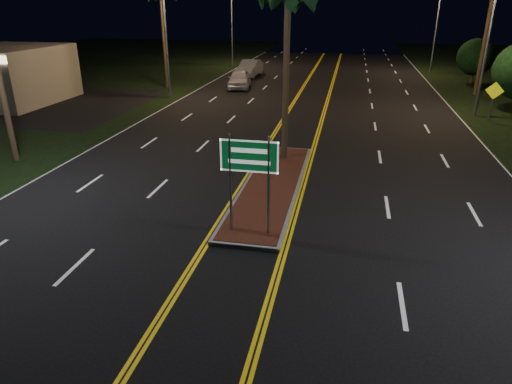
% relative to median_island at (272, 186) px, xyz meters
% --- Properties ---
extents(ground, '(120.00, 120.00, 0.00)m').
position_rel_median_island_xyz_m(ground, '(0.00, -7.00, -0.08)').
color(ground, black).
rests_on(ground, ground).
extents(median_island, '(2.25, 10.25, 0.17)m').
position_rel_median_island_xyz_m(median_island, '(0.00, 0.00, 0.00)').
color(median_island, gray).
rests_on(median_island, ground).
extents(highway_sign, '(1.80, 0.08, 3.20)m').
position_rel_median_island_xyz_m(highway_sign, '(0.00, -4.20, 2.32)').
color(highway_sign, gray).
rests_on(highway_sign, ground).
extents(streetlight_left_mid, '(1.91, 0.44, 9.00)m').
position_rel_median_island_xyz_m(streetlight_left_mid, '(-10.61, 17.00, 5.57)').
color(streetlight_left_mid, gray).
rests_on(streetlight_left_mid, ground).
extents(streetlight_left_far, '(1.91, 0.44, 9.00)m').
position_rel_median_island_xyz_m(streetlight_left_far, '(-10.61, 37.00, 5.57)').
color(streetlight_left_far, gray).
rests_on(streetlight_left_far, ground).
extents(streetlight_right_mid, '(1.91, 0.44, 9.00)m').
position_rel_median_island_xyz_m(streetlight_right_mid, '(10.61, 15.00, 5.57)').
color(streetlight_right_mid, gray).
rests_on(streetlight_right_mid, ground).
extents(streetlight_right_far, '(1.91, 0.44, 9.00)m').
position_rel_median_island_xyz_m(streetlight_right_far, '(10.61, 35.00, 5.57)').
color(streetlight_right_far, gray).
rests_on(streetlight_right_far, ground).
extents(shrub_far, '(3.24, 3.24, 3.96)m').
position_rel_median_island_xyz_m(shrub_far, '(13.80, 29.00, 2.25)').
color(shrub_far, '#382819').
rests_on(shrub_far, ground).
extents(car_near, '(3.06, 5.67, 1.80)m').
position_rel_median_island_xyz_m(car_near, '(-6.64, 22.31, 0.82)').
color(car_near, silver).
rests_on(car_near, ground).
extents(car_far, '(2.67, 5.64, 1.84)m').
position_rel_median_island_xyz_m(car_far, '(-7.19, 29.04, 0.84)').
color(car_far, '#B0B4BA').
rests_on(car_far, ground).
extents(warning_sign, '(0.98, 0.45, 2.52)m').
position_rel_median_island_xyz_m(warning_sign, '(11.45, 13.30, 1.56)').
color(warning_sign, gray).
rests_on(warning_sign, ground).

